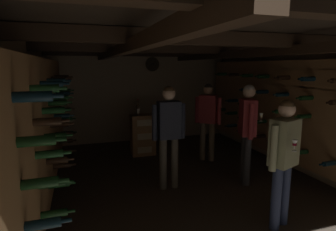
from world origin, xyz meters
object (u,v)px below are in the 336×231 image
at_px(wine_crate_stack, 143,135).
at_px(person_guest_near_right, 284,153).
at_px(person_guest_far_right, 208,115).
at_px(display_bottle, 138,109).
at_px(person_host_center, 169,128).
at_px(person_guest_mid_right, 247,125).

relative_size(wine_crate_stack, person_guest_near_right, 0.57).
height_order(wine_crate_stack, person_guest_far_right, person_guest_far_right).
xyz_separation_m(display_bottle, person_host_center, (0.12, -1.79, -0.04)).
bearing_deg(person_guest_mid_right, display_bottle, 125.12).
xyz_separation_m(wine_crate_stack, person_guest_mid_right, (1.30, -2.03, 0.55)).
bearing_deg(person_guest_near_right, wine_crate_stack, 106.42).
height_order(wine_crate_stack, person_guest_mid_right, person_guest_mid_right).
bearing_deg(person_guest_far_right, wine_crate_stack, 146.48).
relative_size(person_guest_near_right, person_guest_mid_right, 0.95).
xyz_separation_m(person_host_center, person_guest_far_right, (1.17, 1.03, -0.03)).
relative_size(wine_crate_stack, person_guest_mid_right, 0.54).
height_order(person_guest_far_right, person_guest_near_right, person_guest_far_right).
distance_m(display_bottle, person_host_center, 1.80).
bearing_deg(person_guest_near_right, person_host_center, 123.07).
xyz_separation_m(wine_crate_stack, display_bottle, (-0.10, -0.03, 0.59)).
distance_m(person_guest_far_right, person_guest_near_right, 2.50).
bearing_deg(wine_crate_stack, person_guest_near_right, -73.58).
bearing_deg(display_bottle, person_guest_mid_right, -54.88).
xyz_separation_m(person_guest_far_right, person_guest_near_right, (-0.22, -2.49, -0.02)).
distance_m(person_host_center, person_guest_far_right, 1.56).
distance_m(wine_crate_stack, person_guest_far_right, 1.52).
relative_size(person_host_center, person_guest_far_right, 1.03).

